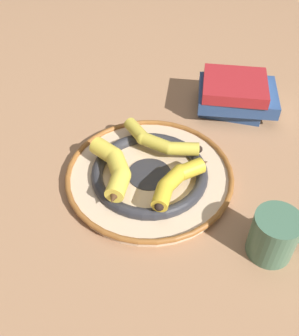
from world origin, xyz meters
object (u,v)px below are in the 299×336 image
(decorative_bowl, at_px, (150,174))
(book_stack, at_px, (236,95))
(banana_a, at_px, (177,180))
(coffee_mug, at_px, (276,235))
(banana_b, at_px, (114,168))
(banana_c, at_px, (157,140))

(decorative_bowl, bearing_deg, book_stack, 55.47)
(banana_a, xyz_separation_m, coffee_mug, (0.19, -0.11, 0.00))
(banana_b, distance_m, book_stack, 0.40)
(decorative_bowl, distance_m, book_stack, 0.34)
(book_stack, relative_size, coffee_mug, 1.48)
(banana_c, bearing_deg, coffee_mug, -20.63)
(banana_c, bearing_deg, book_stack, 71.25)
(banana_c, bearing_deg, banana_b, -104.17)
(banana_c, xyz_separation_m, coffee_mug, (0.24, -0.23, 0.00))
(banana_a, height_order, banana_b, banana_b)
(banana_a, bearing_deg, decorative_bowl, -92.62)
(book_stack, xyz_separation_m, coffee_mug, (0.06, -0.44, 0.00))
(banana_a, height_order, book_stack, book_stack)
(banana_b, distance_m, coffee_mug, 0.35)
(banana_b, relative_size, banana_c, 0.93)
(book_stack, distance_m, coffee_mug, 0.44)
(banana_b, bearing_deg, coffee_mug, -137.18)
(banana_a, relative_size, book_stack, 0.77)
(decorative_bowl, xyz_separation_m, banana_c, (0.01, 0.08, 0.03))
(banana_b, bearing_deg, book_stack, -65.79)
(decorative_bowl, xyz_separation_m, banana_a, (0.06, -0.04, 0.03))
(book_stack, bearing_deg, coffee_mug, -77.64)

